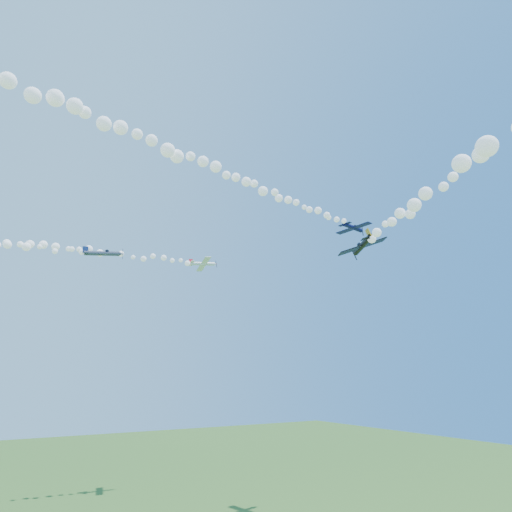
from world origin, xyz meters
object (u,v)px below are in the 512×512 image
plane_navy (353,228)px  plane_grey (103,253)px  plane_white (203,264)px  plane_black (362,246)px

plane_navy → plane_grey: size_ratio=0.96×
plane_white → plane_grey: size_ratio=0.85×
plane_navy → plane_white: bearing=111.9°
plane_black → plane_navy: bearing=-19.2°
plane_navy → plane_grey: bearing=135.5°
plane_grey → plane_white: bearing=15.3°
plane_white → plane_navy: plane_navy is taller
plane_navy → plane_grey: 52.09m
plane_navy → plane_black: 33.08m
plane_white → plane_navy: bearing=-49.5°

